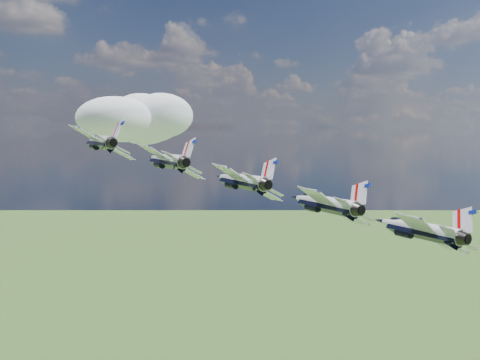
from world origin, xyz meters
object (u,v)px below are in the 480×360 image
jet_1 (166,160)px  jet_4 (417,228)px  jet_0 (100,142)px  jet_3 (323,203)px  jet_2 (240,180)px

jet_1 → jet_4: bearing=-52.2°
jet_0 → jet_4: jet_0 is taller
jet_4 → jet_0: bearing=127.8°
jet_0 → jet_3: (20.43, -28.09, -7.51)m
jet_0 → jet_2: jet_0 is taller
jet_3 → jet_4: size_ratio=1.00×
jet_2 → jet_4: (13.62, -18.72, -5.00)m
jet_0 → jet_2: (13.62, -18.72, -5.00)m
jet_1 → jet_2: jet_1 is taller
jet_0 → jet_2: size_ratio=1.00×
jet_1 → jet_3: jet_1 is taller
jet_0 → jet_3: bearing=-52.2°
jet_3 → jet_4: (6.81, -9.36, -2.50)m
jet_1 → jet_4: (20.43, -28.09, -7.51)m
jet_1 → jet_3: size_ratio=1.00×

